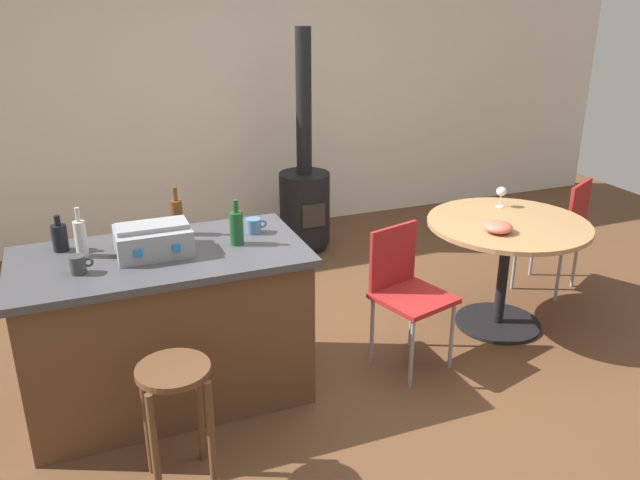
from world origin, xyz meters
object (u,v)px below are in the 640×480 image
(wood_stove, at_px, (305,197))
(serving_bowl, at_px, (498,227))
(wooden_stool, at_px, (176,399))
(folding_chair_far, at_px, (406,287))
(toolbox, at_px, (153,240))
(bottle_3, at_px, (237,227))
(cup_1, at_px, (78,265))
(folding_chair_near, at_px, (559,226))
(wine_glass, at_px, (501,192))
(dining_table, at_px, (506,247))
(bottle_2, at_px, (177,216))
(kitchen_island, at_px, (167,327))
(bottle_1, at_px, (60,237))
(cup_0, at_px, (254,226))
(bottle_0, at_px, (81,238))

(wood_stove, relative_size, serving_bowl, 10.52)
(wooden_stool, height_order, serving_bowl, serving_bowl)
(folding_chair_far, height_order, wood_stove, wood_stove)
(toolbox, distance_m, bottle_3, 0.44)
(cup_1, bearing_deg, serving_bowl, -0.19)
(bottle_3, bearing_deg, wooden_stool, -125.15)
(folding_chair_near, xyz_separation_m, bottle_3, (-2.54, -0.34, 0.45))
(serving_bowl, bearing_deg, bottle_3, 176.58)
(bottle_3, bearing_deg, folding_chair_near, 7.71)
(wood_stove, xyz_separation_m, toolbox, (-1.52, -1.83, 0.48))
(toolbox, xyz_separation_m, wine_glass, (2.40, 0.29, -0.10))
(dining_table, relative_size, serving_bowl, 5.85)
(bottle_2, bearing_deg, wood_stove, 49.66)
(bottle_2, height_order, wine_glass, bottle_2)
(folding_chair_near, distance_m, toolbox, 3.02)
(cup_1, relative_size, wine_glass, 0.80)
(kitchen_island, bearing_deg, bottle_1, 153.73)
(folding_chair_far, distance_m, wood_stove, 1.99)
(wooden_stool, relative_size, folding_chair_near, 0.71)
(folding_chair_near, bearing_deg, wood_stove, 133.78)
(dining_table, relative_size, folding_chair_near, 1.19)
(folding_chair_far, height_order, toolbox, toolbox)
(serving_bowl, bearing_deg, cup_0, 171.17)
(dining_table, bearing_deg, bottle_3, -178.80)
(toolbox, relative_size, bottle_0, 1.43)
(kitchen_island, xyz_separation_m, bottle_0, (-0.37, 0.11, 0.54))
(bottle_1, xyz_separation_m, wine_glass, (2.85, 0.06, -0.10))
(kitchen_island, bearing_deg, bottle_2, 60.14)
(serving_bowl, bearing_deg, bottle_0, 174.64)
(dining_table, relative_size, cup_0, 8.66)
(kitchen_island, xyz_separation_m, wine_glass, (2.37, 0.30, 0.42))
(wood_stove, xyz_separation_m, cup_1, (-1.90, -1.95, 0.45))
(kitchen_island, bearing_deg, cup_0, 11.75)
(bottle_2, height_order, cup_1, bottle_2)
(bottle_0, xyz_separation_m, cup_1, (-0.03, -0.22, -0.06))
(kitchen_island, height_order, dining_table, kitchen_island)
(folding_chair_far, relative_size, bottle_2, 3.11)
(toolbox, distance_m, bottle_0, 0.36)
(dining_table, height_order, bottle_0, bottle_0)
(wood_stove, relative_size, cup_1, 16.59)
(cup_0, bearing_deg, kitchen_island, -168.25)
(bottle_0, height_order, wine_glass, bottle_0)
(kitchen_island, distance_m, wooden_stool, 0.72)
(cup_1, height_order, serving_bowl, cup_1)
(toolbox, height_order, cup_1, toolbox)
(kitchen_island, distance_m, bottle_1, 0.74)
(kitchen_island, bearing_deg, bottle_3, -3.04)
(wooden_stool, bearing_deg, serving_bowl, 15.72)
(dining_table, distance_m, serving_bowl, 0.31)
(wood_stove, xyz_separation_m, serving_bowl, (0.56, -1.96, 0.31))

